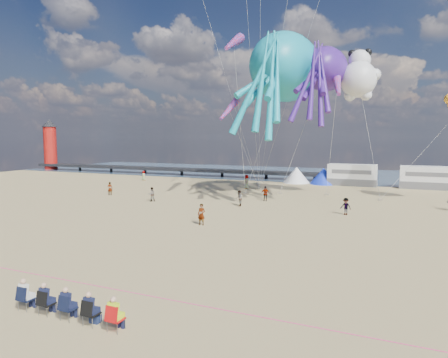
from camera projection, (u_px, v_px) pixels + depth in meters
ground at (165, 258)px, 22.71m from camera, size 120.00×120.00×0.00m
water at (327, 175)px, 72.78m from camera, size 120.00×120.00×0.00m
pier at (163, 169)px, 73.87m from camera, size 60.00×3.00×0.50m
lighthouse at (50, 148)px, 84.71m from camera, size 2.60×2.60×9.00m
motorhome_0 at (352, 175)px, 56.57m from camera, size 6.60×2.50×3.00m
motorhome_1 at (427, 178)px, 52.76m from camera, size 6.60×2.50×3.00m
tent_white at (296, 175)px, 59.80m from camera, size 4.00×4.00×2.40m
tent_blue at (323, 176)px, 58.20m from camera, size 4.00×4.00×2.40m
spectator_row at (69, 303)px, 14.94m from camera, size 6.10×0.90×1.30m
cooler_navy at (95, 319)px, 14.75m from camera, size 0.38×0.28×0.30m
rope_line at (106, 287)px, 18.15m from camera, size 34.00×0.03×0.03m
standing_person at (201, 214)px, 31.07m from camera, size 0.62×0.41×1.68m
beachgoer_0 at (144, 176)px, 63.34m from camera, size 0.60×0.43×1.53m
beachgoer_1 at (152, 194)px, 42.63m from camera, size 0.85×0.87×1.51m
beachgoer_2 at (346, 206)px, 35.14m from camera, size 0.87×0.77×1.51m
beachgoer_3 at (265, 194)px, 42.83m from camera, size 1.13×0.79×1.60m
beachgoer_5 at (110, 188)px, 47.21m from camera, size 1.51×1.02×1.57m
beachgoer_6 at (247, 182)px, 53.00m from camera, size 0.64×0.79×1.88m
beachgoer_7 at (239, 198)px, 39.64m from camera, size 0.73×0.89×1.57m
sandbag_a at (245, 193)px, 47.90m from camera, size 0.50×0.35×0.22m
sandbag_b at (280, 193)px, 47.90m from camera, size 0.50×0.35×0.22m
sandbag_c at (380, 200)px, 42.97m from camera, size 0.50×0.35×0.22m
sandbag_d at (327, 194)px, 47.08m from camera, size 0.50×0.35×0.22m
sandbag_e at (259, 189)px, 52.26m from camera, size 0.50×0.35×0.22m
kite_octopus_teal at (285, 68)px, 44.47m from camera, size 8.98×13.43×14.16m
kite_octopus_purple at (325, 69)px, 43.69m from camera, size 4.64×10.04×11.28m
kite_panda at (358, 80)px, 42.78m from camera, size 4.81×4.54×6.58m
windsock_left at (234, 43)px, 41.10m from camera, size 2.55×7.62×7.55m
windsock_mid at (337, 84)px, 40.19m from camera, size 2.18×6.26×6.19m
windsock_right at (229, 109)px, 45.08m from camera, size 0.98×4.96×4.95m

